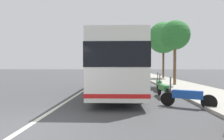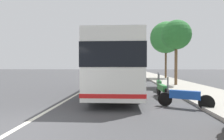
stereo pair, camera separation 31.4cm
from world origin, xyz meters
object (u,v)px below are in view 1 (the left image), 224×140
object	(u,v)px
car_far_distant	(124,72)
car_behind_bus	(122,70)
motorcycle_far_end	(163,89)
car_ahead_same_lane	(122,71)
roadside_tree_far_block	(163,38)
roadside_tree_mid_block	(175,36)
motorcycle_mid_row	(187,97)
motorcycle_by_tree	(159,84)
coach_bus	(117,65)

from	to	relation	value
car_far_distant	car_behind_bus	bearing A→B (deg)	2.62
motorcycle_far_end	car_far_distant	distance (m)	24.87
car_ahead_same_lane	roadside_tree_far_block	distance (m)	20.49
car_ahead_same_lane	roadside_tree_mid_block	world-z (taller)	roadside_tree_mid_block
motorcycle_mid_row	roadside_tree_mid_block	bearing A→B (deg)	-79.40
car_ahead_same_lane	motorcycle_mid_row	bearing A→B (deg)	-178.07
car_far_distant	roadside_tree_mid_block	bearing A→B (deg)	-166.66
motorcycle_mid_row	car_ahead_same_lane	bearing A→B (deg)	-62.23
roadside_tree_mid_block	roadside_tree_far_block	bearing A→B (deg)	-7.45
car_behind_bus	car_far_distant	distance (m)	15.23
motorcycle_by_tree	motorcycle_far_end	bearing A→B (deg)	178.64
motorcycle_by_tree	roadside_tree_far_block	xyz separation A→B (m)	(12.48, -3.21, 5.20)
car_behind_bus	motorcycle_mid_row	bearing A→B (deg)	-179.81
coach_bus	car_ahead_same_lane	distance (m)	31.80
car_ahead_same_lane	motorcycle_by_tree	bearing A→B (deg)	-177.55
coach_bus	motorcycle_far_end	bearing A→B (deg)	-136.04
motorcycle_far_end	roadside_tree_far_block	size ratio (longest dim) A/B	0.30
motorcycle_far_end	motorcycle_by_tree	size ratio (longest dim) A/B	1.00
car_behind_bus	roadside_tree_far_block	distance (m)	25.85
motorcycle_far_end	car_far_distant	size ratio (longest dim) A/B	0.51
coach_bus	car_behind_bus	bearing A→B (deg)	-1.90
motorcycle_far_end	motorcycle_by_tree	xyz separation A→B (m)	(2.82, -0.35, 0.01)
roadside_tree_far_block	car_far_distant	bearing A→B (deg)	29.09
motorcycle_mid_row	car_behind_bus	world-z (taller)	car_behind_bus
coach_bus	car_far_distant	distance (m)	22.30
motorcycle_by_tree	roadside_tree_far_block	size ratio (longest dim) A/B	0.30
roadside_tree_mid_block	roadside_tree_far_block	size ratio (longest dim) A/B	0.72
motorcycle_far_end	car_far_distant	xyz separation A→B (m)	(24.81, 1.73, 0.22)
motorcycle_mid_row	car_far_distant	distance (m)	27.23
motorcycle_by_tree	roadside_tree_mid_block	world-z (taller)	roadside_tree_mid_block
coach_bus	motorcycle_by_tree	world-z (taller)	coach_bus
coach_bus	motorcycle_mid_row	size ratio (longest dim) A/B	5.85
coach_bus	car_far_distant	xyz separation A→B (m)	(22.26, -0.83, -1.11)
coach_bus	motorcycle_by_tree	size ratio (longest dim) A/B	4.94
motorcycle_mid_row	motorcycle_by_tree	size ratio (longest dim) A/B	0.84
car_behind_bus	motorcycle_by_tree	bearing A→B (deg)	-179.45
motorcycle_mid_row	motorcycle_far_end	xyz separation A→B (m)	(2.33, 0.42, 0.01)
motorcycle_by_tree	car_ahead_same_lane	world-z (taller)	car_ahead_same_lane
car_far_distant	roadside_tree_far_block	distance (m)	11.97
roadside_tree_far_block	roadside_tree_mid_block	bearing A→B (deg)	172.55
motorcycle_mid_row	car_behind_bus	bearing A→B (deg)	-62.87
car_ahead_same_lane	car_far_distant	bearing A→B (deg)	-179.51
car_far_distant	roadside_tree_mid_block	distance (m)	19.74
coach_bus	car_behind_bus	world-z (taller)	coach_bus
roadside_tree_mid_block	car_behind_bus	bearing A→B (deg)	7.35
roadside_tree_mid_block	roadside_tree_far_block	world-z (taller)	roadside_tree_far_block
car_far_distant	roadside_tree_far_block	world-z (taller)	roadside_tree_far_block
motorcycle_far_end	roadside_tree_far_block	bearing A→B (deg)	-15.41
motorcycle_far_end	car_behind_bus	world-z (taller)	car_behind_bus
car_behind_bus	roadside_tree_far_block	xyz separation A→B (m)	(-24.73, -5.65, 4.98)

